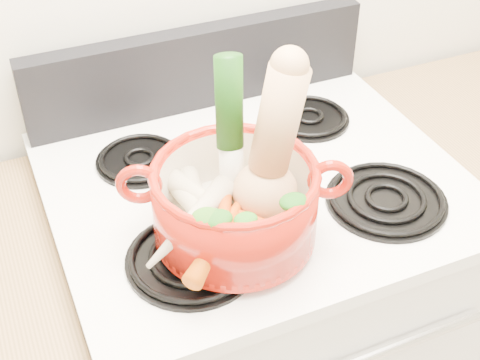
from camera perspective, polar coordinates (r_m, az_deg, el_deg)
name	(u,v)px	position (r m, az deg, el deg)	size (l,w,h in m)	color
stove_body	(253,340)	(1.64, 1.12, -13.49)	(0.76, 0.65, 0.92)	white
cooktop	(256,185)	(1.30, 1.37, -0.41)	(0.78, 0.67, 0.03)	white
control_backsplash	(199,68)	(1.47, -3.51, 9.55)	(0.76, 0.05, 0.18)	black
burner_front_left	(192,257)	(1.12, -4.10, -6.61)	(0.22, 0.22, 0.02)	black
burner_front_right	(386,199)	(1.25, 12.39, -1.57)	(0.22, 0.22, 0.02)	black
burner_back_left	(140,159)	(1.34, -8.56, 1.81)	(0.17, 0.17, 0.02)	black
burner_back_right	(309,117)	(1.46, 5.92, 5.38)	(0.17, 0.17, 0.02)	black
dutch_oven	(235,203)	(1.10, -0.42, -2.01)	(0.27, 0.27, 0.13)	#A4160A
pot_handle_left	(139,184)	(1.08, -8.63, -0.35)	(0.08, 0.08, 0.02)	#A4160A
pot_handle_right	(330,179)	(1.08, 7.72, 0.06)	(0.08, 0.08, 0.02)	#A4160A
squash	(266,147)	(1.05, 2.25, 2.83)	(0.12, 0.12, 0.28)	tan
leek	(231,134)	(1.07, -0.76, 3.93)	(0.04, 0.04, 0.29)	silver
ginger	(232,187)	(1.16, -0.70, -0.63)	(0.08, 0.06, 0.04)	tan
parsnip_0	(202,216)	(1.10, -3.26, -3.06)	(0.04, 0.04, 0.23)	beige
parsnip_1	(203,213)	(1.10, -3.15, -2.84)	(0.04, 0.04, 0.19)	beige
parsnip_2	(211,201)	(1.11, -2.48, -1.80)	(0.04, 0.04, 0.20)	beige
parsnip_3	(189,222)	(1.06, -4.37, -3.59)	(0.04, 0.04, 0.20)	beige
carrot_0	(241,237)	(1.07, 0.13, -4.91)	(0.03, 0.03, 0.14)	#BA3309
carrot_1	(213,247)	(1.05, -2.32, -5.77)	(0.03, 0.03, 0.16)	#DE610B
carrot_2	(249,222)	(1.08, 0.81, -3.60)	(0.04, 0.04, 0.19)	#D6400A
carrot_3	(229,222)	(1.07, -0.95, -3.63)	(0.03, 0.03, 0.15)	#D65D0A
carrot_4	(224,215)	(1.07, -1.38, -3.02)	(0.03, 0.03, 0.17)	#BD3509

